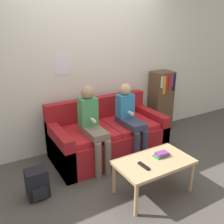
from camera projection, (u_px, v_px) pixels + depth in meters
name	position (u px, v px, depth m)	size (l,w,h in m)	color
ground_plane	(127.00, 170.00, 3.41)	(10.00, 10.00, 0.00)	#4C4742
wall_back	(91.00, 64.00, 3.82)	(8.00, 0.06, 2.60)	silver
couch	(107.00, 137.00, 3.75)	(1.66, 0.84, 0.83)	maroon
coffee_table	(154.00, 165.00, 2.86)	(0.88, 0.52, 0.42)	tan
person_left	(92.00, 124.00, 3.31)	(0.24, 0.57, 1.13)	#756656
person_right	(130.00, 118.00, 3.60)	(0.24, 0.57, 1.09)	#33384C
tv_remote	(144.00, 166.00, 2.72)	(0.05, 0.17, 0.02)	black
book_stack	(162.00, 154.00, 2.94)	(0.21, 0.13, 0.05)	#2D8442
bookshelf	(161.00, 101.00, 4.54)	(0.38, 0.30, 1.10)	brown
backpack	(37.00, 184.00, 2.85)	(0.24, 0.22, 0.35)	black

